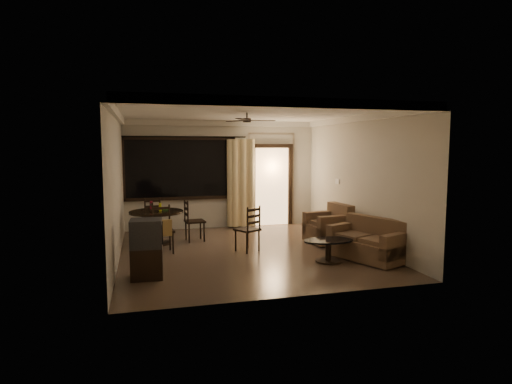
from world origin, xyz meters
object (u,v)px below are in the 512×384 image
object	(u,v)px
dining_chair_south	(163,238)
dining_chair_east	(194,229)
armchair	(330,227)
dining_chair_west	(144,233)
dining_chair_north	(152,225)
dining_table	(157,218)
sofa	(369,243)
coffee_table	(328,247)
tv_cabinet	(147,249)
side_chair	(248,238)

from	to	relation	value
dining_chair_south	dining_chair_east	bearing A→B (deg)	45.70
dining_chair_south	armchair	distance (m)	3.63
dining_chair_west	dining_chair_north	xyz separation A→B (m)	(0.19, 0.87, 0.00)
dining_table	sofa	xyz separation A→B (m)	(3.86, -2.32, -0.27)
dining_table	coffee_table	xyz separation A→B (m)	(3.02, -2.32, -0.30)
coffee_table	dining_chair_west	bearing A→B (deg)	145.96
dining_chair_east	armchair	distance (m)	3.04
dining_chair_east	dining_chair_south	bearing A→B (deg)	135.70
dining_chair_west	dining_chair_north	size ratio (longest dim) A/B	1.00
tv_cabinet	dining_chair_east	bearing A→B (deg)	70.65
dining_chair_south	coffee_table	bearing A→B (deg)	-32.96
sofa	coffee_table	size ratio (longest dim) A/B	1.68
dining_chair_north	coffee_table	xyz separation A→B (m)	(3.11, -3.10, -0.00)
dining_chair_east	coffee_table	size ratio (longest dim) A/B	0.99
side_chair	sofa	bearing A→B (deg)	121.23
dining_chair_west	coffee_table	world-z (taller)	dining_chair_west
dining_chair_south	sofa	size ratio (longest dim) A/B	0.59
dining_chair_north	sofa	size ratio (longest dim) A/B	0.59
dining_table	armchair	world-z (taller)	dining_table
dining_table	dining_chair_west	bearing A→B (deg)	-161.60
dining_chair_east	coffee_table	bearing A→B (deg)	-144.07
dining_chair_west	dining_chair_south	size ratio (longest dim) A/B	1.00
sofa	side_chair	xyz separation A→B (m)	(-2.09, 1.17, -0.02)
coffee_table	tv_cabinet	bearing A→B (deg)	-177.53
coffee_table	dining_table	bearing A→B (deg)	142.44
dining_chair_south	sofa	world-z (taller)	dining_chair_south
side_chair	dining_chair_north	bearing A→B (deg)	-75.51
dining_chair_west	sofa	world-z (taller)	dining_chair_west
dining_table	coffee_table	bearing A→B (deg)	-37.56
armchair	tv_cabinet	bearing A→B (deg)	-164.16
tv_cabinet	dining_chair_north	bearing A→B (deg)	90.69
dining_table	dining_chair_south	size ratio (longest dim) A/B	1.23
dining_chair_west	coffee_table	distance (m)	3.99
dining_chair_east	dining_chair_north	distance (m)	1.15
dining_chair_north	armchair	size ratio (longest dim) A/B	1.03
coffee_table	armchair	bearing A→B (deg)	64.46
dining_chair_south	dining_table	bearing A→B (deg)	89.89
dining_chair_west	dining_chair_east	bearing A→B (deg)	93.09
dining_chair_east	sofa	world-z (taller)	dining_chair_east
dining_chair_north	tv_cabinet	xyz separation A→B (m)	(-0.15, -3.25, 0.20)
dining_table	side_chair	world-z (taller)	dining_table
dining_chair_south	armchair	xyz separation A→B (m)	(3.63, -0.01, 0.04)
dining_chair_south	side_chair	size ratio (longest dim) A/B	1.01
dining_table	side_chair	bearing A→B (deg)	-33.01
coffee_table	side_chair	distance (m)	1.72
dining_chair_east	sofa	xyz separation A→B (m)	(3.03, -2.41, 0.02)
dining_chair_west	dining_chair_south	xyz separation A→B (m)	(0.37, -0.76, 0.02)
tv_cabinet	side_chair	bearing A→B (deg)	36.51
dining_chair_west	dining_chair_east	distance (m)	1.13
dining_chair_east	coffee_table	world-z (taller)	dining_chair_east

